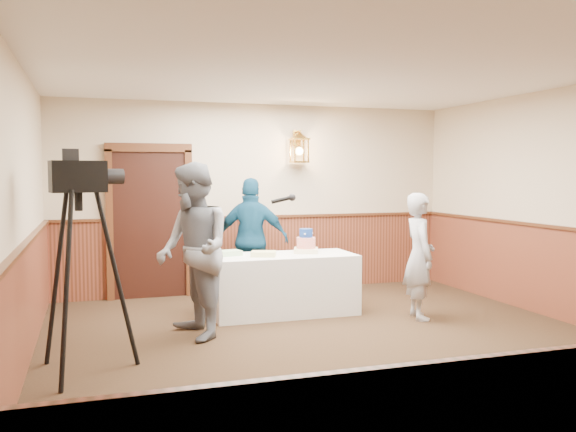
% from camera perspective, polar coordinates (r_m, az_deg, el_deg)
% --- Properties ---
extents(ground, '(7.00, 7.00, 0.00)m').
position_cam_1_polar(ground, '(6.11, 6.00, -12.83)').
color(ground, '#301F12').
rests_on(ground, ground).
extents(room_shell, '(6.02, 7.02, 2.81)m').
position_cam_1_polar(room_shell, '(6.25, 3.96, 1.73)').
color(room_shell, beige).
rests_on(room_shell, ground).
extents(display_table, '(1.80, 0.80, 0.75)m').
position_cam_1_polar(display_table, '(7.72, -0.46, -6.39)').
color(display_table, white).
rests_on(display_table, ground).
extents(tiered_cake, '(0.39, 0.39, 0.31)m').
position_cam_1_polar(tiered_cake, '(7.82, 1.69, -2.58)').
color(tiered_cake, '#F9EAB8').
rests_on(tiered_cake, display_table).
extents(sheet_cake_yellow, '(0.36, 0.32, 0.06)m').
position_cam_1_polar(sheet_cake_yellow, '(7.51, -2.32, -3.56)').
color(sheet_cake_yellow, '#FEFF98').
rests_on(sheet_cake_yellow, display_table).
extents(sheet_cake_green, '(0.30, 0.26, 0.06)m').
position_cam_1_polar(sheet_cake_green, '(7.61, -5.49, -3.46)').
color(sheet_cake_green, '#9CDD9D').
rests_on(sheet_cake_green, display_table).
extents(interviewer, '(1.61, 1.03, 1.89)m').
position_cam_1_polar(interviewer, '(6.58, -8.86, -3.21)').
color(interviewer, slate).
rests_on(interviewer, ground).
extents(baker, '(0.47, 0.62, 1.53)m').
position_cam_1_polar(baker, '(7.58, 12.18, -3.68)').
color(baker, '#A0A0A6').
rests_on(baker, ground).
extents(assistant_p, '(1.08, 0.76, 1.71)m').
position_cam_1_polar(assistant_p, '(8.43, -3.38, -2.22)').
color(assistant_p, navy).
rests_on(assistant_p, ground).
extents(tv_camera_rig, '(0.74, 0.69, 1.88)m').
position_cam_1_polar(tv_camera_rig, '(5.67, -18.84, -5.59)').
color(tv_camera_rig, black).
rests_on(tv_camera_rig, ground).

